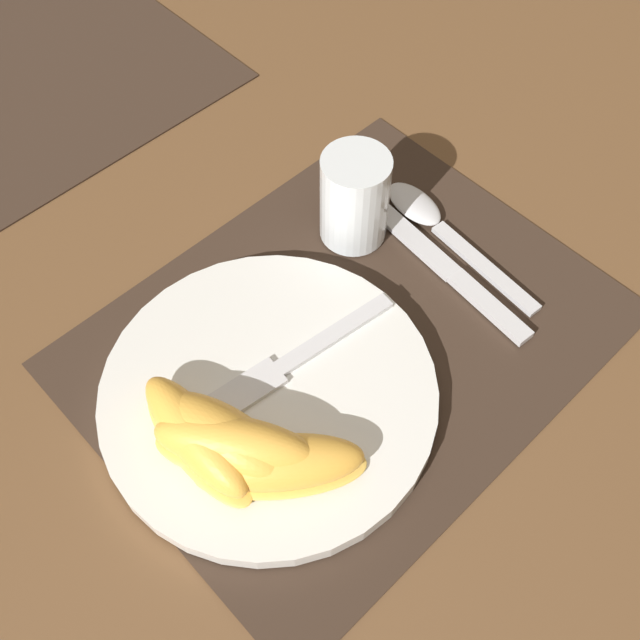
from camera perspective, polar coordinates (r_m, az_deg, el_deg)
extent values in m
plane|color=brown|center=(0.64, 2.08, -1.33)|extent=(3.00, 3.00, 0.00)
cube|color=#38281E|center=(0.64, 2.08, -1.23)|extent=(0.43, 0.34, 0.00)
cube|color=#38281E|center=(0.91, -22.80, 15.76)|extent=(0.43, 0.34, 0.00)
cylinder|color=white|center=(0.60, -4.21, -5.40)|extent=(0.27, 0.27, 0.02)
cylinder|color=silver|center=(0.67, 2.64, 9.26)|extent=(0.06, 0.06, 0.09)
cylinder|color=#F9AD19|center=(0.69, 2.56, 7.85)|extent=(0.05, 0.05, 0.04)
cube|color=silver|center=(0.66, 12.79, 1.02)|extent=(0.02, 0.09, 0.01)
cube|color=silver|center=(0.70, 6.47, 6.74)|extent=(0.03, 0.13, 0.01)
cube|color=silver|center=(0.69, 12.43, 3.95)|extent=(0.02, 0.12, 0.01)
ellipsoid|color=silver|center=(0.72, 7.19, 8.78)|extent=(0.04, 0.07, 0.01)
cube|color=silver|center=(0.61, 1.14, -1.05)|extent=(0.11, 0.03, 0.00)
cube|color=silver|center=(0.59, -5.94, -5.54)|extent=(0.07, 0.03, 0.00)
ellipsoid|color=#F7C656|center=(0.58, -9.48, -9.06)|extent=(0.05, 0.13, 0.01)
ellipsoid|color=#F9B242|center=(0.56, -9.71, -8.38)|extent=(0.05, 0.12, 0.04)
ellipsoid|color=#F7C656|center=(0.57, -7.43, -9.53)|extent=(0.08, 0.13, 0.01)
ellipsoid|color=#F9B242|center=(0.55, -7.63, -8.80)|extent=(0.08, 0.12, 0.04)
ellipsoid|color=#F7C656|center=(0.57, -6.23, -10.16)|extent=(0.11, 0.13, 0.01)
ellipsoid|color=#F9B242|center=(0.55, -6.40, -9.43)|extent=(0.10, 0.12, 0.04)
ellipsoid|color=#F7C656|center=(0.56, -3.04, -11.31)|extent=(0.13, 0.12, 0.01)
ellipsoid|color=#F9B242|center=(0.55, -3.11, -10.78)|extent=(0.12, 0.11, 0.03)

